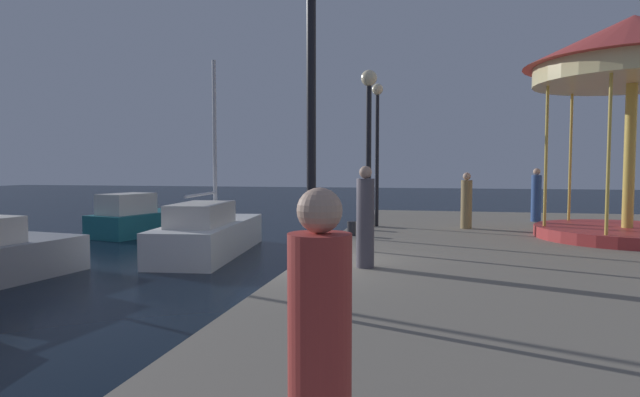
{
  "coord_description": "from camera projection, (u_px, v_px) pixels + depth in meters",
  "views": [
    {
      "loc": [
        2.66,
        -10.46,
        2.7
      ],
      "look_at": [
        -0.41,
        3.65,
        1.85
      ],
      "focal_mm": 29.6,
      "sensor_mm": 36.0,
      "label": 1
    }
  ],
  "objects": [
    {
      "name": "motorboat_teal",
      "position": [
        141.0,
        219.0,
        21.25
      ],
      "size": [
        2.78,
        4.86,
        1.68
      ],
      "color": "#19606B",
      "rests_on": "ground"
    },
    {
      "name": "person_near_carousel",
      "position": [
        466.0,
        202.0,
        16.36
      ],
      "size": [
        0.34,
        0.34,
        1.75
      ],
      "color": "#937A4C",
      "rests_on": "quay_dock"
    },
    {
      "name": "ground_plane",
      "position": [
        302.0,
        298.0,
        10.93
      ],
      "size": [
        120.0,
        120.0,
        0.0
      ],
      "primitive_type": "plane",
      "color": "black"
    },
    {
      "name": "person_mid_promenade",
      "position": [
        320.0,
        367.0,
        2.78
      ],
      "size": [
        0.34,
        0.34,
        1.79
      ],
      "color": "#B23833",
      "rests_on": "quay_dock"
    },
    {
      "name": "lamp_post_mid_promenade",
      "position": [
        369.0,
        127.0,
        11.73
      ],
      "size": [
        0.36,
        0.36,
        4.06
      ],
      "color": "black",
      "rests_on": "quay_dock"
    },
    {
      "name": "lamp_post_near_edge",
      "position": [
        311.0,
        81.0,
        6.65
      ],
      "size": [
        0.36,
        0.36,
        4.38
      ],
      "color": "black",
      "rests_on": "quay_dock"
    },
    {
      "name": "carousel",
      "position": [
        633.0,
        70.0,
        13.75
      ],
      "size": [
        5.42,
        5.42,
        5.85
      ],
      "color": "#B23333",
      "rests_on": "quay_dock"
    },
    {
      "name": "person_far_corner",
      "position": [
        365.0,
        220.0,
        9.97
      ],
      "size": [
        0.34,
        0.34,
        1.93
      ],
      "color": "#514C56",
      "rests_on": "quay_dock"
    },
    {
      "name": "bollard_center",
      "position": [
        360.0,
        223.0,
        16.11
      ],
      "size": [
        0.24,
        0.24,
        0.4
      ],
      "primitive_type": "cylinder",
      "color": "#2D2D33",
      "rests_on": "quay_dock"
    },
    {
      "name": "sailboat_white",
      "position": [
        209.0,
        234.0,
        16.28
      ],
      "size": [
        2.59,
        6.16,
        6.09
      ],
      "color": "white",
      "rests_on": "ground"
    },
    {
      "name": "bollard_north",
      "position": [
        371.0,
        220.0,
        16.95
      ],
      "size": [
        0.24,
        0.24,
        0.4
      ],
      "primitive_type": "cylinder",
      "color": "#2D2D33",
      "rests_on": "quay_dock"
    },
    {
      "name": "person_by_the_water",
      "position": [
        536.0,
        196.0,
        18.5
      ],
      "size": [
        0.34,
        0.34,
        1.87
      ],
      "color": "#2D4C8C",
      "rests_on": "quay_dock"
    },
    {
      "name": "lamp_post_far_end",
      "position": [
        377.0,
        130.0,
        16.89
      ],
      "size": [
        0.36,
        0.36,
        4.57
      ],
      "color": "black",
      "rests_on": "quay_dock"
    },
    {
      "name": "bollard_south",
      "position": [
        351.0,
        228.0,
        14.68
      ],
      "size": [
        0.24,
        0.24,
        0.4
      ],
      "primitive_type": "cylinder",
      "color": "#2D2D33",
      "rests_on": "quay_dock"
    }
  ]
}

